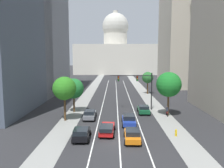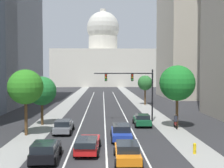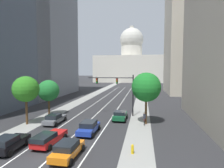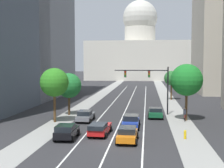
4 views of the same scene
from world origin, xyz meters
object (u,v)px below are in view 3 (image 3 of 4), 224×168
Objects in this scene: fire_hydrant at (132,149)px; street_tree_mid_left at (26,89)px; car_orange at (68,149)px; cyclist at (144,119)px; street_tree_far_right at (146,87)px; street_tree_near_right at (144,83)px; car_black at (9,143)px; car_gray at (55,119)px; street_tree_near_left at (49,91)px; car_red at (49,138)px; traffic_signal_mast at (119,86)px; car_green at (120,115)px; car_blue at (89,127)px; capitol_building at (131,64)px.

street_tree_mid_left reaches higher than fire_hydrant.
cyclist is (6.78, 11.51, 0.09)m from car_orange.
street_tree_far_right is 1.25× the size of street_tree_near_right.
car_gray is at bearing -1.77° from car_black.
street_tree_near_left is 5.68m from street_tree_mid_left.
car_black is (0.01, -9.35, 0.06)m from car_gray.
car_red is 15.54m from traffic_signal_mast.
street_tree_far_right is at bearing -81.58° from car_gray.
street_tree_near_left reaches higher than fire_hydrant.
car_red is 5.32× the size of fire_hydrant.
car_green is at bearing 66.16° from cyclist.
traffic_signal_mast is at bearing -18.98° from car_red.
capitol_building is at bearing 1.38° from car_blue.
street_tree_near_left is 1.03× the size of street_tree_near_right.
car_orange reaches higher than car_red.
car_black is 0.55× the size of street_tree_far_right.
car_orange is 0.71× the size of street_tree_near_right.
street_tree_near_left reaches higher than car_gray.
car_red is 0.65× the size of street_tree_far_right.
street_tree_near_left reaches higher than car_black.
car_red is at bearing 176.03° from fire_hydrant.
car_orange is 5.92m from fire_hydrant.
street_tree_mid_left is (-12.33, -7.47, 0.07)m from traffic_signal_mast.
car_red is at bearing 134.33° from cyclist.
traffic_signal_mast is at bearing -103.36° from street_tree_near_right.
car_black is 11.83m from fire_hydrant.
car_gray is 1.02× the size of car_blue.
street_tree_far_right is 17.15m from street_tree_mid_left.
traffic_signal_mast is 14.42m from street_tree_mid_left.
car_orange is (6.10, -0.37, -0.04)m from car_black.
street_tree_far_right is at bearing -29.68° from car_orange.
car_orange is 16.92m from traffic_signal_mast.
fire_hydrant is 0.15× the size of street_tree_near_left.
street_tree_near_right is at bearing 1.18° from cyclist.
car_orange is 0.69× the size of street_tree_near_left.
cyclist is at bearing -44.26° from car_red.
street_tree_near_right is at bearing 76.64° from traffic_signal_mast.
traffic_signal_mast reaches higher than car_green.
street_tree_near_left is (-15.11, 12.62, 3.81)m from fire_hydrant.
car_green is at bearing 159.37° from street_tree_far_right.
car_black is at bearing -92.34° from capitol_building.
car_blue is at bearing -46.75° from car_black.
capitol_building reaches higher than car_blue.
traffic_signal_mast reaches higher than cyclist.
capitol_building reaches higher than street_tree_near_left.
car_orange is at bearing -101.16° from street_tree_near_right.
car_orange is 13.36m from cyclist.
capitol_building is 99.87m from car_green.
capitol_building is 27.33× the size of cyclist.
cyclist is (1.12, 9.80, 0.39)m from fire_hydrant.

